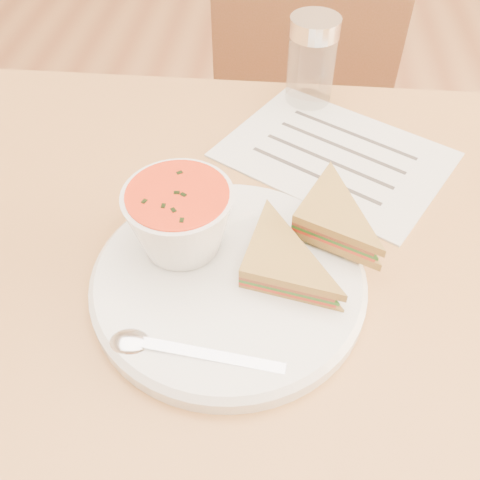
# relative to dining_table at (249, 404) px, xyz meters

# --- Properties ---
(dining_table) EXTENTS (1.00, 0.70, 0.75)m
(dining_table) POSITION_rel_dining_table_xyz_m (0.00, 0.00, 0.00)
(dining_table) COLOR #A16C32
(dining_table) RESTS_ON floor
(chair_far) EXTENTS (0.43, 0.43, 0.86)m
(chair_far) POSITION_rel_dining_table_xyz_m (0.03, 0.46, 0.05)
(chair_far) COLOR brown
(chair_far) RESTS_ON floor
(plate) EXTENTS (0.33, 0.33, 0.02)m
(plate) POSITION_rel_dining_table_xyz_m (-0.02, -0.05, 0.38)
(plate) COLOR white
(plate) RESTS_ON dining_table
(soup_bowl) EXTENTS (0.13, 0.13, 0.08)m
(soup_bowl) POSITION_rel_dining_table_xyz_m (-0.07, -0.02, 0.43)
(soup_bowl) COLOR white
(soup_bowl) RESTS_ON plate
(sandwich_half_a) EXTENTS (0.12, 0.12, 0.03)m
(sandwich_half_a) POSITION_rel_dining_table_xyz_m (-0.01, -0.07, 0.41)
(sandwich_half_a) COLOR #B38C3F
(sandwich_half_a) RESTS_ON plate
(sandwich_half_b) EXTENTS (0.13, 0.13, 0.03)m
(sandwich_half_b) POSITION_rel_dining_table_xyz_m (0.04, -0.00, 0.42)
(sandwich_half_b) COLOR #B38C3F
(sandwich_half_b) RESTS_ON plate
(spoon) EXTENTS (0.19, 0.06, 0.01)m
(spoon) POSITION_rel_dining_table_xyz_m (-0.05, -0.15, 0.40)
(spoon) COLOR silver
(spoon) RESTS_ON plate
(paper_menu) EXTENTS (0.34, 0.31, 0.00)m
(paper_menu) POSITION_rel_dining_table_xyz_m (0.09, 0.18, 0.38)
(paper_menu) COLOR white
(paper_menu) RESTS_ON dining_table
(condiment_shaker) EXTENTS (0.08, 0.08, 0.12)m
(condiment_shaker) POSITION_rel_dining_table_xyz_m (0.06, 0.31, 0.44)
(condiment_shaker) COLOR silver
(condiment_shaker) RESTS_ON dining_table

